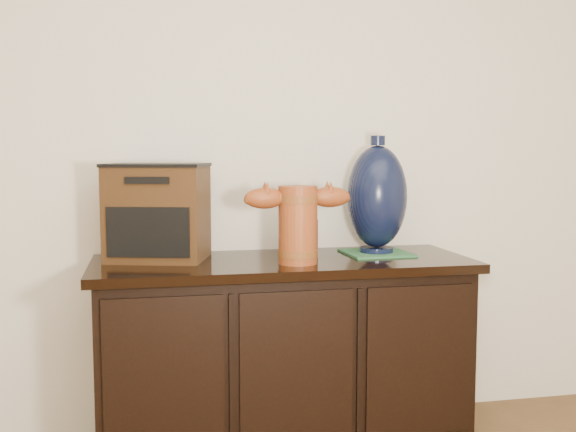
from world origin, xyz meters
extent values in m
plane|color=white|center=(0.00, 2.50, 1.30)|extent=(4.50, 0.00, 4.50)
cube|color=black|center=(0.00, 2.23, 0.40)|extent=(1.40, 0.50, 0.64)
cube|color=black|center=(0.00, 2.23, 0.74)|extent=(1.46, 0.56, 0.03)
cube|color=black|center=(-0.47, 1.97, 0.40)|extent=(0.41, 0.01, 0.56)
cube|color=black|center=(0.00, 1.97, 0.40)|extent=(0.41, 0.01, 0.56)
cube|color=black|center=(0.47, 1.97, 0.40)|extent=(0.41, 0.01, 0.56)
cylinder|color=#9F471C|center=(0.04, 2.12, 0.90)|extent=(0.15, 0.15, 0.29)
cylinder|color=#4A210E|center=(0.04, 2.12, 0.79)|extent=(0.16, 0.16, 0.03)
cylinder|color=#4A210E|center=(0.04, 2.12, 1.00)|extent=(0.16, 0.16, 0.03)
ellipsoid|color=#9F471C|center=(-0.09, 2.11, 1.00)|extent=(0.16, 0.08, 0.08)
ellipsoid|color=#9F471C|center=(0.16, 2.13, 1.00)|extent=(0.16, 0.08, 0.08)
cube|color=#3C220F|center=(-0.47, 2.33, 0.93)|extent=(0.42, 0.37, 0.36)
cube|color=black|center=(-0.51, 2.19, 0.88)|extent=(0.30, 0.09, 0.19)
cube|color=black|center=(-0.47, 2.33, 1.12)|extent=(0.44, 0.39, 0.01)
cube|color=#306C40|center=(0.40, 2.29, 0.76)|extent=(0.26, 0.26, 0.01)
cylinder|color=black|center=(0.40, 2.29, 0.77)|extent=(0.14, 0.14, 0.02)
ellipsoid|color=black|center=(0.40, 2.29, 0.99)|extent=(0.25, 0.25, 0.41)
cylinder|color=black|center=(0.40, 2.29, 1.22)|extent=(0.06, 0.06, 0.04)
cylinder|color=#560E14|center=(0.14, 2.35, 0.82)|extent=(0.06, 0.06, 0.14)
cylinder|color=silver|center=(0.14, 2.35, 0.91)|extent=(0.05, 0.05, 0.02)
camera|label=1|loc=(-0.51, -0.31, 1.18)|focal=42.00mm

